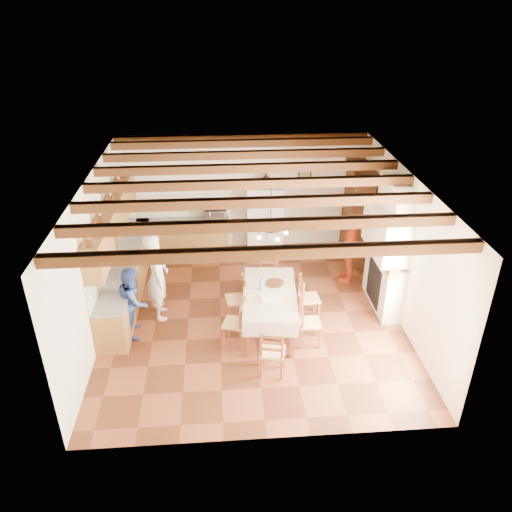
{
  "coord_description": "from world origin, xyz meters",
  "views": [
    {
      "loc": [
        -0.58,
        -8.59,
        6.05
      ],
      "look_at": [
        0.1,
        0.3,
        1.25
      ],
      "focal_mm": 35.0,
      "sensor_mm": 36.0,
      "label": 1
    }
  ],
  "objects_px": {
    "hutch": "(357,213)",
    "chair_end_near": "(273,351)",
    "chair_left_far": "(236,298)",
    "person_woman_blue": "(134,301)",
    "microwave": "(215,214)",
    "dining_table": "(270,296)",
    "chair_right_near": "(310,322)",
    "chair_left_near": "(234,322)",
    "person_man": "(157,277)",
    "chair_end_far": "(268,278)",
    "refrigerator": "(266,218)",
    "person_woman_red": "(350,248)",
    "chair_right_far": "(309,297)"
  },
  "relations": [
    {
      "from": "chair_left_near",
      "to": "person_man",
      "type": "distance_m",
      "value": 1.88
    },
    {
      "from": "refrigerator",
      "to": "microwave",
      "type": "distance_m",
      "value": 1.28
    },
    {
      "from": "chair_right_far",
      "to": "chair_end_far",
      "type": "bearing_deg",
      "value": 39.24
    },
    {
      "from": "dining_table",
      "to": "person_woman_red",
      "type": "bearing_deg",
      "value": 41.0
    },
    {
      "from": "chair_left_near",
      "to": "chair_end_near",
      "type": "bearing_deg",
      "value": 52.4
    },
    {
      "from": "dining_table",
      "to": "chair_left_far",
      "type": "distance_m",
      "value": 0.82
    },
    {
      "from": "chair_left_near",
      "to": "chair_left_far",
      "type": "height_order",
      "value": "same"
    },
    {
      "from": "chair_right_near",
      "to": "chair_end_far",
      "type": "distance_m",
      "value": 1.78
    },
    {
      "from": "person_woman_red",
      "to": "chair_end_far",
      "type": "bearing_deg",
      "value": -52.94
    },
    {
      "from": "dining_table",
      "to": "chair_end_near",
      "type": "distance_m",
      "value": 1.33
    },
    {
      "from": "chair_left_far",
      "to": "chair_end_far",
      "type": "bearing_deg",
      "value": 127.76
    },
    {
      "from": "refrigerator",
      "to": "chair_right_near",
      "type": "bearing_deg",
      "value": -76.98
    },
    {
      "from": "chair_right_near",
      "to": "chair_end_far",
      "type": "height_order",
      "value": "same"
    },
    {
      "from": "hutch",
      "to": "microwave",
      "type": "xyz_separation_m",
      "value": [
        -3.47,
        0.52,
        -0.14
      ]
    },
    {
      "from": "hutch",
      "to": "chair_right_far",
      "type": "distance_m",
      "value": 3.1
    },
    {
      "from": "chair_right_near",
      "to": "chair_left_far",
      "type": "bearing_deg",
      "value": 58.23
    },
    {
      "from": "refrigerator",
      "to": "hutch",
      "type": "xyz_separation_m",
      "value": [
        2.2,
        -0.53,
        0.3
      ]
    },
    {
      "from": "chair_end_near",
      "to": "person_man",
      "type": "xyz_separation_m",
      "value": [
        -2.14,
        1.93,
        0.46
      ]
    },
    {
      "from": "refrigerator",
      "to": "microwave",
      "type": "xyz_separation_m",
      "value": [
        -1.27,
        -0.01,
        0.16
      ]
    },
    {
      "from": "chair_right_far",
      "to": "person_man",
      "type": "height_order",
      "value": "person_man"
    },
    {
      "from": "hutch",
      "to": "chair_end_near",
      "type": "distance_m",
      "value": 4.95
    },
    {
      "from": "chair_left_far",
      "to": "person_woman_red",
      "type": "height_order",
      "value": "person_woman_red"
    },
    {
      "from": "chair_left_far",
      "to": "chair_end_near",
      "type": "distance_m",
      "value": 1.81
    },
    {
      "from": "chair_end_far",
      "to": "person_man",
      "type": "xyz_separation_m",
      "value": [
        -2.3,
        -0.52,
        0.46
      ]
    },
    {
      "from": "dining_table",
      "to": "chair_left_far",
      "type": "height_order",
      "value": "chair_left_far"
    },
    {
      "from": "dining_table",
      "to": "chair_left_near",
      "type": "relative_size",
      "value": 2.12
    },
    {
      "from": "chair_left_near",
      "to": "chair_end_far",
      "type": "height_order",
      "value": "same"
    },
    {
      "from": "chair_right_near",
      "to": "chair_right_far",
      "type": "height_order",
      "value": "same"
    },
    {
      "from": "chair_left_far",
      "to": "chair_end_near",
      "type": "height_order",
      "value": "same"
    },
    {
      "from": "dining_table",
      "to": "chair_end_far",
      "type": "xyz_separation_m",
      "value": [
        0.09,
        1.16,
        -0.29
      ]
    },
    {
      "from": "hutch",
      "to": "person_woman_blue",
      "type": "xyz_separation_m",
      "value": [
        -5.08,
        -2.81,
        -0.47
      ]
    },
    {
      "from": "hutch",
      "to": "dining_table",
      "type": "distance_m",
      "value": 3.82
    },
    {
      "from": "person_woman_red",
      "to": "dining_table",
      "type": "bearing_deg",
      "value": -28.89
    },
    {
      "from": "hutch",
      "to": "chair_right_near",
      "type": "xyz_separation_m",
      "value": [
        -1.72,
        -3.41,
        -0.71
      ]
    },
    {
      "from": "hutch",
      "to": "chair_left_near",
      "type": "bearing_deg",
      "value": -129.39
    },
    {
      "from": "hutch",
      "to": "chair_end_far",
      "type": "relative_size",
      "value": 2.48
    },
    {
      "from": "person_man",
      "to": "refrigerator",
      "type": "bearing_deg",
      "value": -49.95
    },
    {
      "from": "chair_left_far",
      "to": "person_man",
      "type": "xyz_separation_m",
      "value": [
        -1.57,
        0.22,
        0.46
      ]
    },
    {
      "from": "refrigerator",
      "to": "person_man",
      "type": "distance_m",
      "value": 3.72
    },
    {
      "from": "refrigerator",
      "to": "person_man",
      "type": "height_order",
      "value": "person_man"
    },
    {
      "from": "person_woman_blue",
      "to": "chair_end_near",
      "type": "bearing_deg",
      "value": -121.4
    },
    {
      "from": "chair_right_near",
      "to": "person_woman_red",
      "type": "relative_size",
      "value": 0.58
    },
    {
      "from": "refrigerator",
      "to": "dining_table",
      "type": "height_order",
      "value": "refrigerator"
    },
    {
      "from": "chair_left_far",
      "to": "person_woman_blue",
      "type": "relative_size",
      "value": 0.66
    },
    {
      "from": "refrigerator",
      "to": "dining_table",
      "type": "relative_size",
      "value": 0.88
    },
    {
      "from": "hutch",
      "to": "chair_left_near",
      "type": "relative_size",
      "value": 2.48
    },
    {
      "from": "dining_table",
      "to": "person_man",
      "type": "relative_size",
      "value": 1.09
    },
    {
      "from": "chair_left_far",
      "to": "person_woman_red",
      "type": "xyz_separation_m",
      "value": [
        2.65,
        1.32,
        0.35
      ]
    },
    {
      "from": "dining_table",
      "to": "chair_right_near",
      "type": "bearing_deg",
      "value": -35.04
    },
    {
      "from": "refrigerator",
      "to": "person_woman_red",
      "type": "relative_size",
      "value": 1.07
    }
  ]
}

